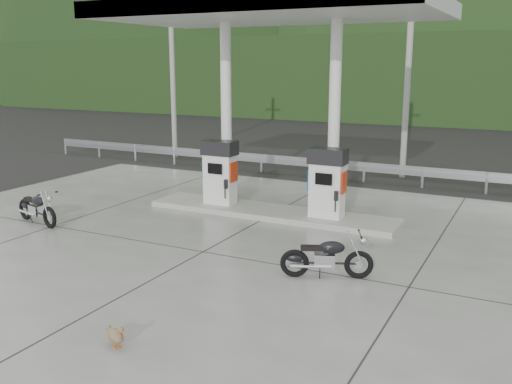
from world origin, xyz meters
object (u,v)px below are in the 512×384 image
at_px(gas_pump_left, 220,172).
at_px(motorcycle_left, 37,209).
at_px(duck, 115,336).
at_px(motorcycle_right, 327,258).
at_px(gas_pump_right, 327,183).

bearing_deg(gas_pump_left, motorcycle_left, -134.53).
distance_m(motorcycle_left, duck, 7.50).
xyz_separation_m(gas_pump_left, motorcycle_left, (-3.44, -3.49, -0.65)).
relative_size(motorcycle_right, duck, 3.56).
distance_m(gas_pump_right, motorcycle_right, 4.01).
bearing_deg(duck, motorcycle_right, 88.92).
xyz_separation_m(gas_pump_right, duck, (-0.46, -7.74, -0.88)).
distance_m(gas_pump_left, duck, 8.26).
height_order(gas_pump_right, motorcycle_right, gas_pump_right).
relative_size(gas_pump_left, duck, 3.81).
xyz_separation_m(gas_pump_left, duck, (2.74, -7.74, -0.88)).
bearing_deg(motorcycle_right, motorcycle_left, 155.53).
xyz_separation_m(motorcycle_left, motorcycle_right, (7.99, -0.23, -0.00)).
bearing_deg(motorcycle_left, gas_pump_right, 42.37).
distance_m(motorcycle_left, motorcycle_right, 7.99).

